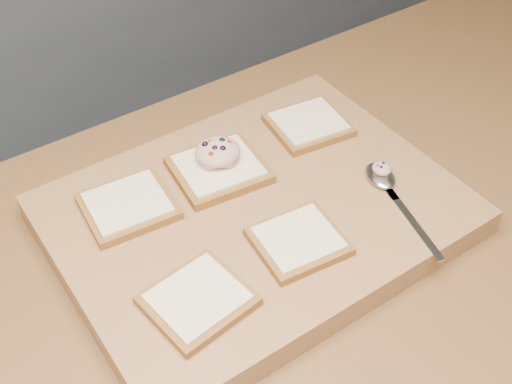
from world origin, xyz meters
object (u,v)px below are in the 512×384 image
bread_far_center (218,169)px  spoon (385,183)px  tuna_salad_dollop (218,152)px  cutting_board (256,215)px

bread_far_center → spoon: size_ratio=0.71×
bread_far_center → tuna_salad_dollop: 0.03m
tuna_salad_dollop → spoon: size_ratio=0.34×
cutting_board → tuna_salad_dollop: 0.11m
bread_far_center → tuna_salad_dollop: tuna_salad_dollop is taller
cutting_board → bread_far_center: 0.09m
cutting_board → spoon: size_ratio=2.78×
cutting_board → tuna_salad_dollop: size_ratio=8.16×
cutting_board → spoon: bearing=-23.0°
tuna_salad_dollop → cutting_board: bearing=-87.7°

